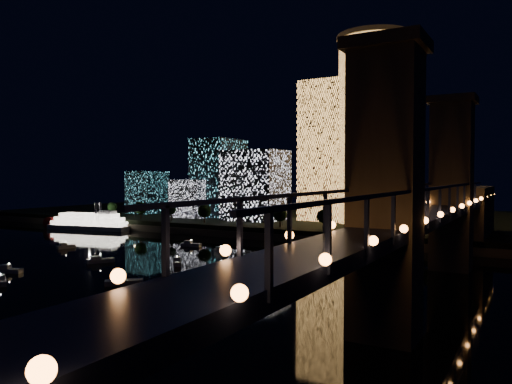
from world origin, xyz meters
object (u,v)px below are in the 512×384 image
tower_rectangular (326,151)px  riverboat (86,222)px  truss_bridge (416,229)px  tower_cylindrical (373,129)px

tower_rectangular → riverboat: 125.78m
truss_bridge → riverboat: 189.74m
truss_bridge → riverboat: (-176.70, 67.95, -12.63)m
tower_cylindrical → riverboat: bearing=-157.3°
tower_cylindrical → truss_bridge: size_ratio=0.33×
tower_cylindrical → truss_bridge: (46.05, -122.61, -32.41)m
truss_bridge → riverboat: size_ratio=5.57×
tower_rectangular → riverboat: bearing=-151.0°
truss_bridge → riverboat: truss_bridge is taller
tower_cylindrical → truss_bridge: bearing=-69.4°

